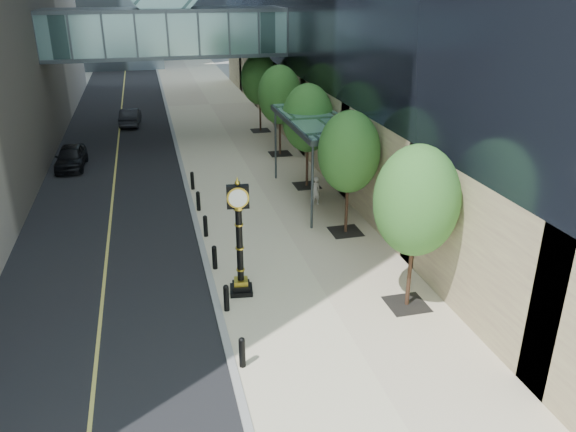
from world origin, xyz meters
The scene contains 12 objects.
ground centered at (0.00, 0.00, 0.00)m, with size 320.00×320.00×0.00m, color gray.
road centered at (-7.00, 40.00, 0.01)m, with size 8.00×180.00×0.02m, color black.
sidewalk centered at (1.00, 40.00, 0.03)m, with size 8.00×180.00×0.06m, color beige.
curb centered at (-3.00, 40.00, 0.04)m, with size 0.25×180.00×0.07m, color gray.
skywalk centered at (-3.00, 28.00, 7.71)m, with size 17.00×4.20×5.80m.
entrance_canopy centered at (3.48, 14.00, 4.19)m, with size 3.00×8.00×4.38m.
bollard_row centered at (-2.70, 9.00, 0.51)m, with size 0.20×16.20×0.90m.
street_trees centered at (3.60, 15.96, 3.95)m, with size 2.87×28.84×5.90m.
street_clock centered at (-2.00, 5.29, 1.97)m, with size 0.93×0.93×4.40m.
pedestrian centered at (3.22, 13.10, 0.82)m, with size 0.56×0.36×1.52m, color #B5ADA6.
car_near centered at (-9.60, 22.87, 0.72)m, with size 1.65×4.09×1.39m, color black.
car_far centered at (-6.12, 33.50, 0.69)m, with size 1.41×4.05×1.33m, color black.
Camera 1 is at (-4.76, -12.71, 10.77)m, focal length 35.00 mm.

